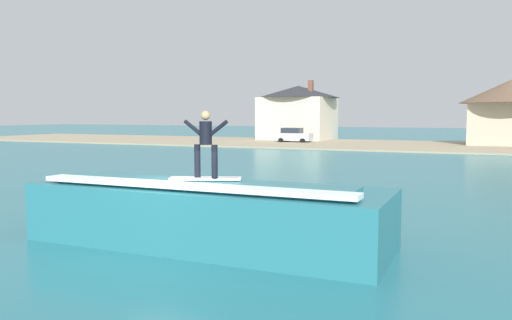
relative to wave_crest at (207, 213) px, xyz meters
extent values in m
plane|color=#27737F|center=(-0.57, -1.11, -0.82)|extent=(260.00, 260.00, 0.00)
cube|color=teal|center=(0.00, 0.03, -0.05)|extent=(9.54, 3.25, 1.56)
cube|color=teal|center=(0.00, -0.38, 0.82)|extent=(8.11, 1.46, 0.17)
cube|color=white|center=(0.00, -1.03, 0.87)|extent=(8.59, 0.58, 0.12)
cube|color=white|center=(0.06, -0.18, 0.96)|extent=(1.88, 1.10, 0.06)
cube|color=black|center=(0.06, -0.18, 0.98)|extent=(1.59, 0.67, 0.01)
cylinder|color=black|center=(-0.13, -0.26, 1.41)|extent=(0.16, 0.16, 0.86)
cylinder|color=black|center=(0.37, -0.26, 1.41)|extent=(0.16, 0.16, 0.86)
cylinder|color=black|center=(0.12, -0.26, 2.14)|extent=(0.32, 0.32, 0.60)
sphere|color=tan|center=(0.12, -0.26, 2.59)|extent=(0.24, 0.24, 0.24)
cylinder|color=black|center=(-0.26, -0.26, 2.28)|extent=(0.51, 0.10, 0.40)
cylinder|color=black|center=(0.50, -0.26, 2.28)|extent=(0.51, 0.10, 0.40)
cube|color=tan|center=(-0.57, 45.94, -0.75)|extent=(120.00, 19.52, 0.16)
cube|color=silver|center=(-14.00, 46.61, -0.05)|extent=(4.19, 1.94, 0.90)
cube|color=#262D38|center=(-14.31, 46.61, 0.72)|extent=(2.30, 1.74, 0.64)
cylinder|color=black|center=(-12.64, 47.63, -0.50)|extent=(0.64, 0.22, 0.64)
cylinder|color=black|center=(-12.64, 45.59, -0.50)|extent=(0.64, 0.22, 0.64)
cylinder|color=black|center=(-15.36, 47.63, -0.50)|extent=(0.64, 0.22, 0.64)
cylinder|color=black|center=(-15.36, 45.59, -0.50)|extent=(0.64, 0.22, 0.64)
cube|color=beige|center=(-16.00, 53.63, 2.00)|extent=(8.66, 8.87, 5.65)
cone|color=#2D2D33|center=(-16.00, 53.63, 5.63)|extent=(10.99, 10.99, 1.60)
cube|color=brown|center=(-13.84, 52.30, 6.13)|extent=(0.60, 0.60, 1.80)
cube|color=beige|center=(9.41, 49.82, 1.51)|extent=(8.60, 5.50, 4.68)
cone|color=brown|center=(9.41, 49.82, 5.11)|extent=(10.67, 10.67, 2.51)
camera|label=1|loc=(6.58, -11.77, 2.61)|focal=36.08mm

